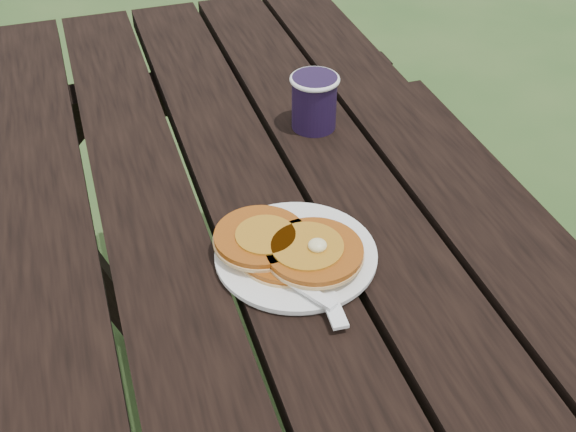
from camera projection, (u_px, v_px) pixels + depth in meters
name	position (u px, v px, depth m)	size (l,w,h in m)	color
plate	(296.00, 255.00, 0.96)	(0.21, 0.21, 0.01)	white
pancake_stack	(289.00, 247.00, 0.95)	(0.18, 0.18, 0.04)	#A64F12
knife	(320.00, 277.00, 0.92)	(0.02, 0.18, 0.01)	white
fork	(300.00, 286.00, 0.90)	(0.03, 0.16, 0.01)	white
coffee_cup	(314.00, 99.00, 1.19)	(0.08, 0.08, 0.09)	black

